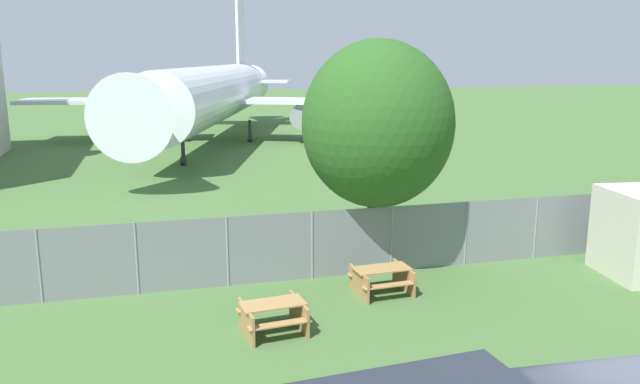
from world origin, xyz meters
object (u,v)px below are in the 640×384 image
object	(u,v)px
picnic_bench_near_cabin	(382,278)
airplane	(214,94)
tree_near_hangar	(378,125)
picnic_bench_open_grass	(273,314)

from	to	relation	value
picnic_bench_near_cabin	airplane	bearing A→B (deg)	92.87
airplane	tree_near_hangar	world-z (taller)	airplane
picnic_bench_near_cabin	picnic_bench_open_grass	distance (m)	3.87
airplane	picnic_bench_near_cabin	distance (m)	33.00
tree_near_hangar	airplane	bearing A→B (deg)	94.14
airplane	picnic_bench_open_grass	size ratio (longest dim) A/B	22.68
airplane	picnic_bench_open_grass	distance (m)	34.74
picnic_bench_near_cabin	picnic_bench_open_grass	xyz separation A→B (m)	(-3.46, -1.74, -0.00)
picnic_bench_near_cabin	tree_near_hangar	bearing A→B (deg)	75.20
picnic_bench_near_cabin	picnic_bench_open_grass	world-z (taller)	same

